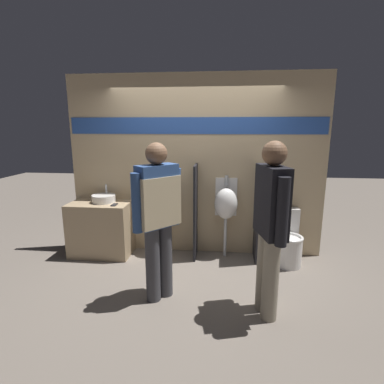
{
  "coord_description": "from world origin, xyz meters",
  "views": [
    {
      "loc": [
        0.43,
        -3.88,
        1.95
      ],
      "look_at": [
        0.0,
        0.17,
        1.05
      ],
      "focal_mm": 28.0,
      "sensor_mm": 36.0,
      "label": 1
    }
  ],
  "objects_px": {
    "cell_phone": "(114,205)",
    "urinal_near_counter": "(167,202)",
    "urinal_far": "(226,204)",
    "person_in_vest": "(158,211)",
    "toilet": "(288,242)",
    "sink_basin": "(104,198)",
    "person_with_lanyard": "(270,223)"
  },
  "relations": [
    {
      "from": "sink_basin",
      "to": "cell_phone",
      "type": "xyz_separation_m",
      "value": [
        0.22,
        -0.16,
        -0.05
      ]
    },
    {
      "from": "cell_phone",
      "to": "urinal_far",
      "type": "xyz_separation_m",
      "value": [
        1.62,
        0.24,
        0.0
      ]
    },
    {
      "from": "urinal_near_counter",
      "to": "cell_phone",
      "type": "bearing_deg",
      "value": -161.85
    },
    {
      "from": "urinal_far",
      "to": "person_in_vest",
      "type": "xyz_separation_m",
      "value": [
        -0.75,
        -1.22,
        0.21
      ]
    },
    {
      "from": "urinal_far",
      "to": "toilet",
      "type": "height_order",
      "value": "urinal_far"
    },
    {
      "from": "person_in_vest",
      "to": "cell_phone",
      "type": "bearing_deg",
      "value": 84.82
    },
    {
      "from": "urinal_far",
      "to": "person_with_lanyard",
      "type": "bearing_deg",
      "value": -73.19
    },
    {
      "from": "cell_phone",
      "to": "person_with_lanyard",
      "type": "bearing_deg",
      "value": -29.82
    },
    {
      "from": "urinal_near_counter",
      "to": "person_in_vest",
      "type": "xyz_separation_m",
      "value": [
        0.14,
        -1.22,
        0.21
      ]
    },
    {
      "from": "urinal_far",
      "to": "person_in_vest",
      "type": "bearing_deg",
      "value": -121.68
    },
    {
      "from": "person_in_vest",
      "to": "urinal_near_counter",
      "type": "bearing_deg",
      "value": 49.91
    },
    {
      "from": "toilet",
      "to": "person_with_lanyard",
      "type": "bearing_deg",
      "value": -110.48
    },
    {
      "from": "sink_basin",
      "to": "person_with_lanyard",
      "type": "xyz_separation_m",
      "value": [
        2.27,
        -1.34,
        0.13
      ]
    },
    {
      "from": "urinal_far",
      "to": "toilet",
      "type": "bearing_deg",
      "value": -10.35
    },
    {
      "from": "sink_basin",
      "to": "person_with_lanyard",
      "type": "height_order",
      "value": "person_with_lanyard"
    },
    {
      "from": "toilet",
      "to": "person_in_vest",
      "type": "xyz_separation_m",
      "value": [
        -1.65,
        -1.06,
        0.72
      ]
    },
    {
      "from": "sink_basin",
      "to": "toilet",
      "type": "bearing_deg",
      "value": -1.78
    },
    {
      "from": "person_in_vest",
      "to": "person_with_lanyard",
      "type": "bearing_deg",
      "value": -55.8
    },
    {
      "from": "urinal_near_counter",
      "to": "person_with_lanyard",
      "type": "bearing_deg",
      "value": -46.94
    },
    {
      "from": "urinal_far",
      "to": "person_with_lanyard",
      "type": "relative_size",
      "value": 0.68
    },
    {
      "from": "person_in_vest",
      "to": "sink_basin",
      "type": "bearing_deg",
      "value": 87.01
    },
    {
      "from": "urinal_far",
      "to": "toilet",
      "type": "relative_size",
      "value": 1.34
    },
    {
      "from": "cell_phone",
      "to": "person_in_vest",
      "type": "distance_m",
      "value": 1.33
    },
    {
      "from": "cell_phone",
      "to": "toilet",
      "type": "distance_m",
      "value": 2.57
    },
    {
      "from": "person_in_vest",
      "to": "person_with_lanyard",
      "type": "relative_size",
      "value": 0.98
    },
    {
      "from": "toilet",
      "to": "person_in_vest",
      "type": "bearing_deg",
      "value": -147.28
    },
    {
      "from": "cell_phone",
      "to": "urinal_near_counter",
      "type": "bearing_deg",
      "value": 18.15
    },
    {
      "from": "urinal_near_counter",
      "to": "person_with_lanyard",
      "type": "distance_m",
      "value": 1.94
    },
    {
      "from": "sink_basin",
      "to": "urinal_near_counter",
      "type": "relative_size",
      "value": 0.28
    },
    {
      "from": "urinal_near_counter",
      "to": "urinal_far",
      "type": "relative_size",
      "value": 1.0
    },
    {
      "from": "sink_basin",
      "to": "cell_phone",
      "type": "relative_size",
      "value": 2.51
    },
    {
      "from": "urinal_far",
      "to": "urinal_near_counter",
      "type": "bearing_deg",
      "value": 180.0
    }
  ]
}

